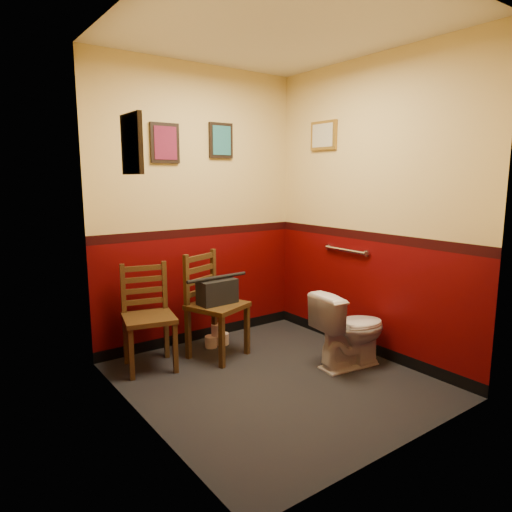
{
  "coord_description": "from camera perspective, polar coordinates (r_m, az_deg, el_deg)",
  "views": [
    {
      "loc": [
        -2.19,
        -2.75,
        1.64
      ],
      "look_at": [
        0.0,
        0.25,
        1.0
      ],
      "focal_mm": 32.0,
      "sensor_mm": 36.0,
      "label": 1
    }
  ],
  "objects": [
    {
      "name": "chair_left",
      "position": [
        4.08,
        -13.35,
        -7.38
      ],
      "size": [
        0.51,
        0.51,
        0.9
      ],
      "rotation": [
        0.0,
        0.0,
        -0.23
      ],
      "color": "#4E3517",
      "rests_on": "floor"
    },
    {
      "name": "wall_front",
      "position": [
        2.7,
        18.46,
        3.09
      ],
      "size": [
        2.2,
        0.0,
        2.7
      ],
      "primitive_type": "cube",
      "rotation": [
        -1.57,
        0.0,
        0.0
      ],
      "color": "#4A0304",
      "rests_on": "ground"
    },
    {
      "name": "framed_print_right",
      "position": [
        4.7,
        8.43,
        14.68
      ],
      "size": [
        0.04,
        0.34,
        0.28
      ],
      "color": "olive",
      "rests_on": "wall_right"
    },
    {
      "name": "ceiling",
      "position": [
        3.67,
        2.57,
        26.54
      ],
      "size": [
        2.2,
        2.4,
        0.0
      ],
      "primitive_type": "cube",
      "rotation": [
        3.14,
        0.0,
        0.0
      ],
      "color": "silver",
      "rests_on": "ground"
    },
    {
      "name": "wall_right",
      "position": [
        4.3,
        14.02,
        5.62
      ],
      "size": [
        0.0,
        2.4,
        2.7
      ],
      "primitive_type": "cube",
      "rotation": [
        1.57,
        0.0,
        -1.57
      ],
      "color": "#4A0304",
      "rests_on": "ground"
    },
    {
      "name": "tp_stack",
      "position": [
        4.58,
        -4.88,
        -10.02
      ],
      "size": [
        0.25,
        0.13,
        0.22
      ],
      "color": "silver",
      "rests_on": "floor"
    },
    {
      "name": "toilet",
      "position": [
        4.11,
        11.7,
        -9.0
      ],
      "size": [
        0.72,
        0.46,
        0.66
      ],
      "primitive_type": "imported",
      "rotation": [
        0.0,
        0.0,
        1.44
      ],
      "color": "white",
      "rests_on": "floor"
    },
    {
      "name": "framed_print_back_b",
      "position": [
        4.64,
        -4.4,
        14.2
      ],
      "size": [
        0.26,
        0.04,
        0.34
      ],
      "color": "black",
      "rests_on": "wall_back"
    },
    {
      "name": "framed_print_back_a",
      "position": [
        4.35,
        -11.32,
        13.67
      ],
      "size": [
        0.28,
        0.04,
        0.36
      ],
      "color": "black",
      "rests_on": "wall_back"
    },
    {
      "name": "grab_bar",
      "position": [
        4.48,
        11.12,
        0.74
      ],
      "size": [
        0.05,
        0.56,
        0.06
      ],
      "color": "silver",
      "rests_on": "wall_right"
    },
    {
      "name": "toilet_brush",
      "position": [
        4.36,
        13.54,
        -11.73
      ],
      "size": [
        0.1,
        0.1,
        0.37
      ],
      "color": "silver",
      "rests_on": "floor"
    },
    {
      "name": "chair_right",
      "position": [
        4.23,
        -5.3,
        -6.11
      ],
      "size": [
        0.58,
        0.58,
        0.97
      ],
      "rotation": [
        0.0,
        0.0,
        0.36
      ],
      "color": "#4E3517",
      "rests_on": "floor"
    },
    {
      "name": "framed_print_left",
      "position": [
        3.07,
        -15.23,
        13.36
      ],
      "size": [
        0.04,
        0.3,
        0.38
      ],
      "color": "black",
      "rests_on": "wall_left"
    },
    {
      "name": "wall_back",
      "position": [
        4.53,
        -7.13,
        6.03
      ],
      "size": [
        2.2,
        0.0,
        2.7
      ],
      "primitive_type": "cube",
      "rotation": [
        1.57,
        0.0,
        0.0
      ],
      "color": "#4A0304",
      "rests_on": "ground"
    },
    {
      "name": "wall_left",
      "position": [
        2.98,
        -14.48,
        3.86
      ],
      "size": [
        0.0,
        2.4,
        2.7
      ],
      "primitive_type": "cube",
      "rotation": [
        1.57,
        0.0,
        1.57
      ],
      "color": "#4A0304",
      "rests_on": "ground"
    },
    {
      "name": "floor",
      "position": [
        3.88,
        2.25,
        -15.23
      ],
      "size": [
        2.2,
        2.4,
        0.0
      ],
      "primitive_type": "cube",
      "color": "black",
      "rests_on": "ground"
    },
    {
      "name": "handbag",
      "position": [
        4.17,
        -4.86,
        -4.44
      ],
      "size": [
        0.36,
        0.19,
        0.26
      ],
      "rotation": [
        0.0,
        0.0,
        0.04
      ],
      "color": "black",
      "rests_on": "chair_right"
    }
  ]
}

